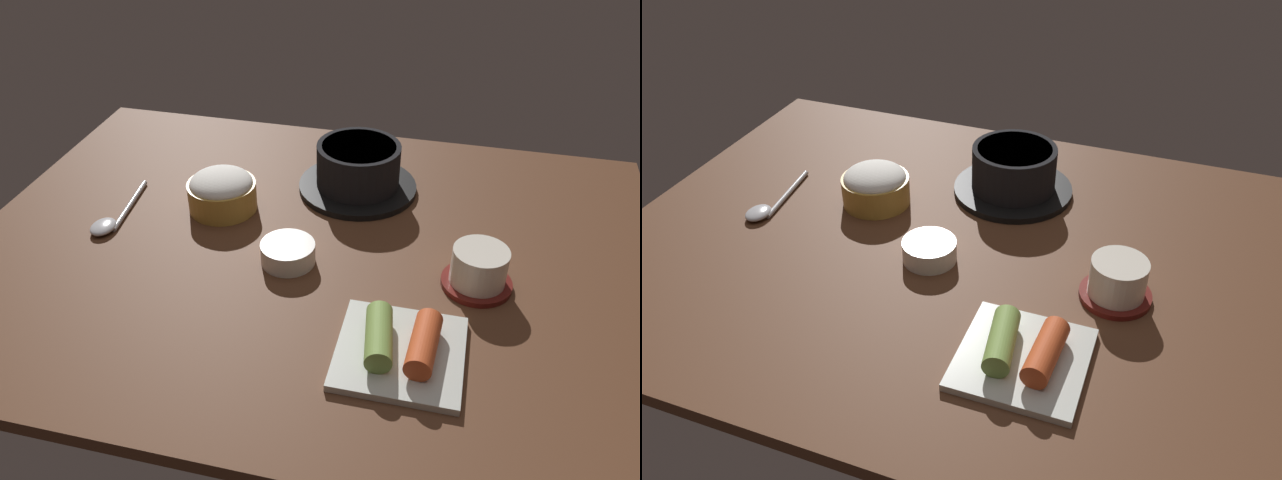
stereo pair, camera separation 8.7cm
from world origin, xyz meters
TOP-DOWN VIEW (x-y plane):
  - dining_table at (0.00, 0.00)cm, footprint 100.00×76.00cm
  - stone_pot at (3.64, 17.58)cm, footprint 19.33×19.33cm
  - rice_bowl at (-15.93, 7.00)cm, footprint 10.72×10.72cm
  - tea_cup_with_saucer at (23.89, -3.17)cm, footprint 9.49×9.49cm
  - banchan_cup_center at (-2.13, -4.02)cm, footprint 7.68×7.68cm
  - kimchi_plate at (15.71, -18.60)cm, footprint 14.96×14.96cm
  - spoon at (-30.98, -1.18)cm, footprint 3.82×16.30cm

SIDE VIEW (x-z plane):
  - dining_table at x=0.00cm, z-range 0.00..2.00cm
  - spoon at x=-30.98cm, z-range 1.95..3.30cm
  - kimchi_plate at x=15.71cm, z-range 1.35..5.59cm
  - banchan_cup_center at x=-2.13cm, z-range 2.12..5.13cm
  - tea_cup_with_saucer at x=23.89cm, z-range 1.92..7.72cm
  - rice_bowl at x=-15.93cm, z-range 1.99..8.36cm
  - stone_pot at x=3.64cm, z-range 1.79..9.83cm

